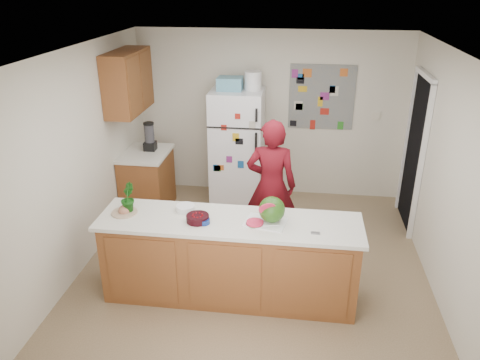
# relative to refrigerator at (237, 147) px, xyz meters

# --- Properties ---
(floor) EXTENTS (4.00, 4.50, 0.02)m
(floor) POSITION_rel_refrigerator_xyz_m (0.45, -1.88, -0.86)
(floor) COLOR brown
(floor) RESTS_ON ground
(wall_back) EXTENTS (4.00, 0.02, 2.50)m
(wall_back) POSITION_rel_refrigerator_xyz_m (0.45, 0.38, 0.40)
(wall_back) COLOR beige
(wall_back) RESTS_ON ground
(wall_left) EXTENTS (0.02, 4.50, 2.50)m
(wall_left) POSITION_rel_refrigerator_xyz_m (-1.56, -1.88, 0.40)
(wall_left) COLOR beige
(wall_left) RESTS_ON ground
(wall_right) EXTENTS (0.02, 4.50, 2.50)m
(wall_right) POSITION_rel_refrigerator_xyz_m (2.46, -1.88, 0.40)
(wall_right) COLOR beige
(wall_right) RESTS_ON ground
(ceiling) EXTENTS (4.00, 4.50, 0.02)m
(ceiling) POSITION_rel_refrigerator_xyz_m (0.45, -1.88, 1.66)
(ceiling) COLOR white
(ceiling) RESTS_ON wall_back
(doorway) EXTENTS (0.03, 0.85, 2.04)m
(doorway) POSITION_rel_refrigerator_xyz_m (2.44, -0.43, 0.17)
(doorway) COLOR black
(doorway) RESTS_ON ground
(peninsula_base) EXTENTS (2.60, 0.62, 0.88)m
(peninsula_base) POSITION_rel_refrigerator_xyz_m (0.25, -2.38, -0.41)
(peninsula_base) COLOR brown
(peninsula_base) RESTS_ON floor
(peninsula_top) EXTENTS (2.68, 0.70, 0.04)m
(peninsula_top) POSITION_rel_refrigerator_xyz_m (0.25, -2.38, 0.05)
(peninsula_top) COLOR silver
(peninsula_top) RESTS_ON peninsula_base
(side_counter_base) EXTENTS (0.60, 0.80, 0.86)m
(side_counter_base) POSITION_rel_refrigerator_xyz_m (-1.24, -0.53, -0.42)
(side_counter_base) COLOR brown
(side_counter_base) RESTS_ON floor
(side_counter_top) EXTENTS (0.64, 0.84, 0.04)m
(side_counter_top) POSITION_rel_refrigerator_xyz_m (-1.24, -0.53, 0.03)
(side_counter_top) COLOR silver
(side_counter_top) RESTS_ON side_counter_base
(upper_cabinets) EXTENTS (0.35, 1.00, 0.80)m
(upper_cabinets) POSITION_rel_refrigerator_xyz_m (-1.37, -0.58, 1.05)
(upper_cabinets) COLOR brown
(upper_cabinets) RESTS_ON wall_left
(refrigerator) EXTENTS (0.75, 0.70, 1.70)m
(refrigerator) POSITION_rel_refrigerator_xyz_m (0.00, 0.00, 0.00)
(refrigerator) COLOR silver
(refrigerator) RESTS_ON floor
(fridge_top_bin) EXTENTS (0.35, 0.28, 0.18)m
(fridge_top_bin) POSITION_rel_refrigerator_xyz_m (-0.10, 0.00, 0.94)
(fridge_top_bin) COLOR #5999B2
(fridge_top_bin) RESTS_ON refrigerator
(photo_collage) EXTENTS (0.95, 0.01, 0.95)m
(photo_collage) POSITION_rel_refrigerator_xyz_m (1.20, 0.36, 0.70)
(photo_collage) COLOR slate
(photo_collage) RESTS_ON wall_back
(person) EXTENTS (0.62, 0.41, 1.68)m
(person) POSITION_rel_refrigerator_xyz_m (0.60, -1.31, -0.01)
(person) COLOR #600C15
(person) RESTS_ON floor
(blender_appliance) EXTENTS (0.14, 0.14, 0.38)m
(blender_appliance) POSITION_rel_refrigerator_xyz_m (-1.19, -0.43, 0.24)
(blender_appliance) COLOR black
(blender_appliance) RESTS_ON side_counter_top
(cutting_board) EXTENTS (0.45, 0.37, 0.01)m
(cutting_board) POSITION_rel_refrigerator_xyz_m (0.62, -2.39, 0.08)
(cutting_board) COLOR silver
(cutting_board) RESTS_ON peninsula_top
(watermelon) EXTENTS (0.26, 0.26, 0.26)m
(watermelon) POSITION_rel_refrigerator_xyz_m (0.68, -2.37, 0.21)
(watermelon) COLOR #13500C
(watermelon) RESTS_ON cutting_board
(watermelon_slice) EXTENTS (0.17, 0.17, 0.02)m
(watermelon_slice) POSITION_rel_refrigerator_xyz_m (0.52, -2.44, 0.09)
(watermelon_slice) COLOR red
(watermelon_slice) RESTS_ON cutting_board
(cherry_bowl) EXTENTS (0.31, 0.31, 0.07)m
(cherry_bowl) POSITION_rel_refrigerator_xyz_m (-0.06, -2.45, 0.11)
(cherry_bowl) COLOR black
(cherry_bowl) RESTS_ON peninsula_top
(white_bowl) EXTENTS (0.23, 0.23, 0.06)m
(white_bowl) POSITION_rel_refrigerator_xyz_m (-0.24, -2.23, 0.10)
(white_bowl) COLOR silver
(white_bowl) RESTS_ON peninsula_top
(cobalt_bowl) EXTENTS (0.13, 0.13, 0.05)m
(cobalt_bowl) POSITION_rel_refrigerator_xyz_m (0.01, -2.48, 0.10)
(cobalt_bowl) COLOR navy
(cobalt_bowl) RESTS_ON peninsula_top
(plate) EXTENTS (0.35, 0.35, 0.02)m
(plate) POSITION_rel_refrigerator_xyz_m (-0.85, -2.38, 0.08)
(plate) COLOR beige
(plate) RESTS_ON peninsula_top
(paper_towel) EXTENTS (0.18, 0.17, 0.02)m
(paper_towel) POSITION_rel_refrigerator_xyz_m (0.67, -2.40, 0.08)
(paper_towel) COLOR white
(paper_towel) RESTS_ON peninsula_top
(keys) EXTENTS (0.09, 0.04, 0.01)m
(keys) POSITION_rel_refrigerator_xyz_m (1.11, -2.54, 0.08)
(keys) COLOR slate
(keys) RESTS_ON peninsula_top
(potted_plant) EXTENTS (0.19, 0.21, 0.31)m
(potted_plant) POSITION_rel_refrigerator_xyz_m (-0.82, -2.33, 0.23)
(potted_plant) COLOR #123E0B
(potted_plant) RESTS_ON peninsula_top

